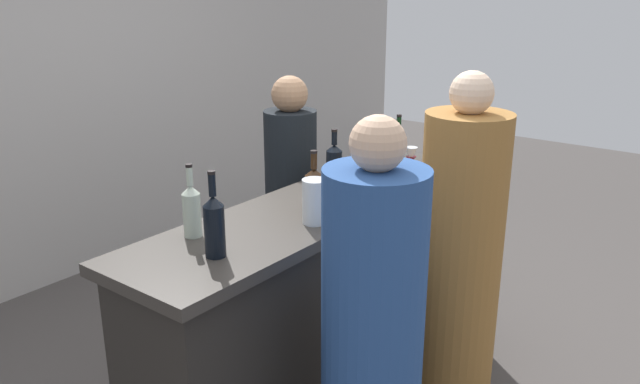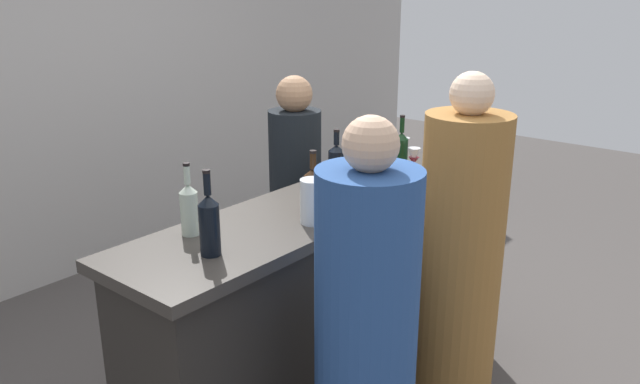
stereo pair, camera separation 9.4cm
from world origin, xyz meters
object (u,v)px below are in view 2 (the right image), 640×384
Objects in this scene: wine_bottle_second_right_near_black at (336,162)px; wine_glass_near_left at (414,158)px; wine_bottle_second_left_clear_pale at (189,208)px; wine_glass_near_right at (369,167)px; wine_glass_near_center at (341,183)px; person_center_guest at (366,339)px; wine_bottle_leftmost_near_black at (209,223)px; wine_bottle_rightmost_dark_green at (401,152)px; person_left_guest at (459,262)px; water_pitcher at (313,201)px; wine_glass_far_left at (404,145)px; wine_bottle_center_amber_brown at (313,189)px; person_right_guest at (296,208)px; wine_glass_far_center at (377,146)px.

wine_glass_near_left is at bearing -42.48° from wine_bottle_second_right_near_black.
wine_glass_near_right is at bearing -9.45° from wine_bottle_second_left_clear_pale.
wine_glass_near_center is 1.24× the size of wine_glass_near_right.
wine_bottle_second_left_clear_pale is 1.27m from wine_glass_near_left.
wine_glass_near_center is at bearing -27.96° from person_center_guest.
wine_glass_near_right is at bearing 2.61° from wine_bottle_leftmost_near_black.
wine_bottle_leftmost_near_black is at bearing -110.85° from wine_bottle_second_left_clear_pale.
wine_bottle_rightmost_dark_green is at bearing 73.09° from wine_glass_near_left.
person_left_guest is at bearing -88.42° from wine_bottle_second_right_near_black.
wine_bottle_leftmost_near_black reaches higher than water_pitcher.
wine_bottle_second_right_near_black reaches higher than wine_glass_far_left.
wine_bottle_second_right_near_black is 0.55m from wine_glass_far_left.
water_pitcher is (-0.11, -0.09, -0.01)m from wine_bottle_center_amber_brown.
wine_glass_far_left is (1.48, -0.07, -0.01)m from wine_bottle_second_left_clear_pale.
wine_bottle_center_amber_brown is (0.53, -0.21, -0.01)m from wine_bottle_second_left_clear_pale.
person_right_guest is at bearing 101.84° from wine_bottle_rightmost_dark_green.
person_center_guest reaches higher than wine_bottle_second_left_clear_pale.
person_left_guest is at bearing -120.16° from wine_bottle_rightmost_dark_green.
wine_bottle_second_right_near_black is (1.02, 0.21, -0.02)m from wine_bottle_leftmost_near_black.
person_right_guest is (0.13, 0.61, -0.39)m from wine_glass_near_right.
person_left_guest is (0.96, -0.72, -0.36)m from wine_bottle_second_left_clear_pale.
wine_bottle_center_amber_brown is 1.96× the size of wine_glass_far_center.
wine_bottle_rightmost_dark_green is 0.10m from wine_glass_near_left.
wine_glass_near_center is at bearing -42.62° from person_right_guest.
water_pitcher is at bearing -8.87° from wine_bottle_leftmost_near_black.
wine_glass_near_center is at bearing 8.82° from water_pitcher.
wine_glass_far_center is at bearing -41.71° from person_left_guest.
wine_glass_near_right is 0.94× the size of wine_glass_far_center.
wine_glass_far_left is at bearing 25.48° from person_right_guest.
water_pitcher is at bearing -167.80° from wine_glass_near_right.
wine_bottle_second_left_clear_pale is at bearing 179.24° from wine_bottle_second_right_near_black.
wine_bottle_rightmost_dark_green reaches higher than wine_bottle_second_right_near_black.
person_center_guest is at bearing -144.88° from wine_glass_near_right.
person_left_guest is (0.02, -0.71, -0.35)m from wine_bottle_second_right_near_black.
wine_glass_far_center is (0.86, 0.25, -0.01)m from wine_bottle_center_amber_brown.
wine_glass_near_center is 0.86× the size of water_pitcher.
person_left_guest reaches higher than water_pitcher.
wine_glass_near_left is 0.33m from wine_glass_far_left.
wine_glass_far_center is (-0.10, 0.12, -0.00)m from wine_glass_far_left.
wine_glass_near_left reaches higher than wine_glass_near_right.
person_center_guest is (-1.09, -0.56, -0.40)m from wine_bottle_rightmost_dark_green.
wine_bottle_center_amber_brown is 0.88× the size of wine_bottle_rightmost_dark_green.
wine_bottle_second_right_near_black is 2.05× the size of wine_glass_near_right.
wine_glass_near_center is 0.94m from person_right_guest.
wine_bottle_second_left_clear_pale is 1.07× the size of wine_bottle_center_amber_brown.
wine_bottle_center_amber_brown is 0.19× the size of person_right_guest.
wine_bottle_rightmost_dark_green is at bearing -8.50° from wine_bottle_second_left_clear_pale.
wine_bottle_second_left_clear_pale is 1.29m from person_right_guest.
wine_bottle_second_right_near_black is at bearing 25.13° from wine_bottle_center_amber_brown.
wine_glass_near_center reaches higher than wine_glass_far_left.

